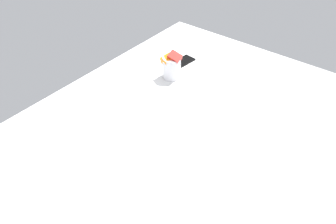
% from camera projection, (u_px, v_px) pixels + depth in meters
% --- Properties ---
extents(bed_mattress, '(1.80, 1.40, 0.18)m').
position_uv_depth(bed_mattress, '(186.00, 166.00, 1.28)').
color(bed_mattress, white).
rests_on(bed_mattress, ground).
extents(snack_cup, '(0.09, 0.10, 0.15)m').
position_uv_depth(snack_cup, '(171.00, 66.00, 1.56)').
color(snack_cup, silver).
rests_on(snack_cup, bed_mattress).
extents(cell_phone, '(0.15, 0.08, 0.01)m').
position_uv_depth(cell_phone, '(182.00, 62.00, 1.70)').
color(cell_phone, black).
rests_on(cell_phone, bed_mattress).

